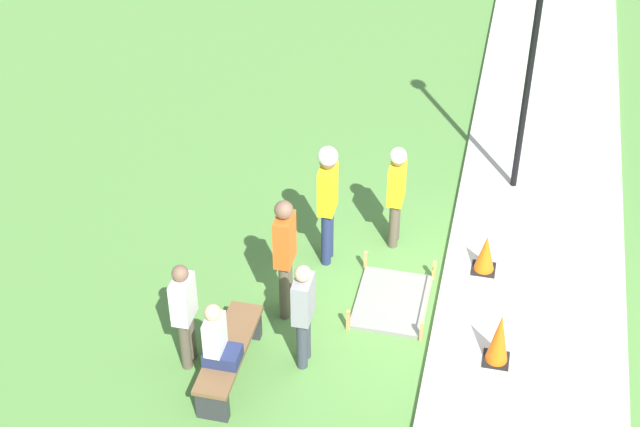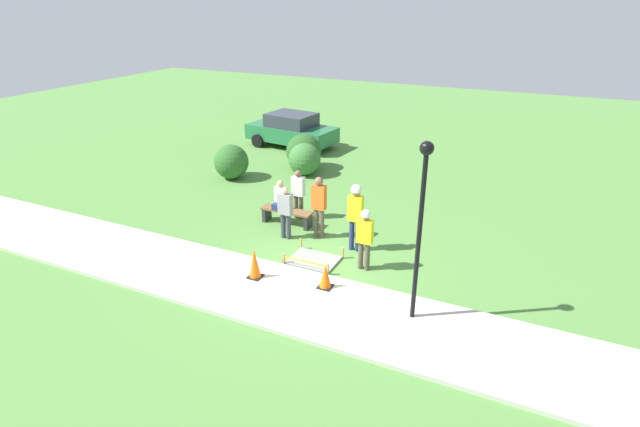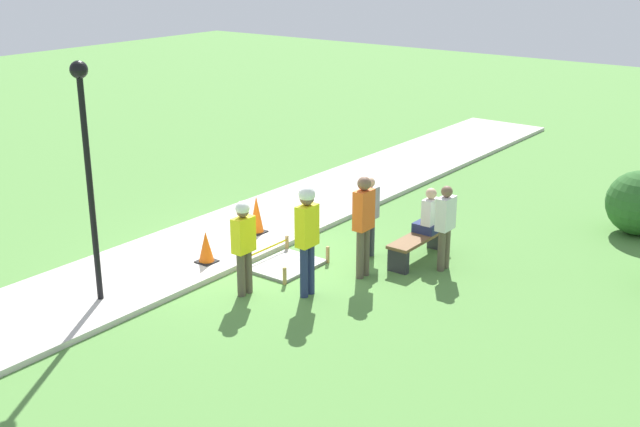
{
  "view_description": "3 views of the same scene",
  "coord_description": "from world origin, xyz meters",
  "px_view_note": "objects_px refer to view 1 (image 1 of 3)",
  "views": [
    {
      "loc": [
        -10.24,
        -0.64,
        9.19
      ],
      "look_at": [
        0.39,
        1.77,
        0.96
      ],
      "focal_mm": 55.0,
      "sensor_mm": 36.0,
      "label": 1
    },
    {
      "loc": [
        5.0,
        -9.92,
        6.54
      ],
      "look_at": [
        -0.57,
        1.88,
        0.83
      ],
      "focal_mm": 28.0,
      "sensor_mm": 36.0,
      "label": 2
    },
    {
      "loc": [
        10.47,
        9.45,
        5.73
      ],
      "look_at": [
        -0.29,
        1.32,
        1.16
      ],
      "focal_mm": 45.0,
      "sensor_mm": 36.0,
      "label": 3
    }
  ],
  "objects_px": {
    "traffic_cone_near_patch": "(499,339)",
    "worker_assistant": "(396,189)",
    "worker_supervisor": "(328,193)",
    "traffic_cone_far_patch": "(485,253)",
    "person_seated_on_bench": "(217,339)",
    "lamppost_near": "(534,39)",
    "bystander_in_white_shirt": "(303,310)",
    "park_bench": "(230,355)",
    "bystander_in_gray_shirt": "(184,310)",
    "bystander_in_orange_shirt": "(285,251)"
  },
  "relations": [
    {
      "from": "worker_assistant",
      "to": "worker_supervisor",
      "type": "bearing_deg",
      "value": 124.53
    },
    {
      "from": "park_bench",
      "to": "bystander_in_gray_shirt",
      "type": "distance_m",
      "value": 0.82
    },
    {
      "from": "traffic_cone_near_patch",
      "to": "person_seated_on_bench",
      "type": "bearing_deg",
      "value": 109.0
    },
    {
      "from": "person_seated_on_bench",
      "to": "worker_assistant",
      "type": "xyz_separation_m",
      "value": [
        3.38,
        -1.64,
        0.14
      ]
    },
    {
      "from": "traffic_cone_near_patch",
      "to": "park_bench",
      "type": "xyz_separation_m",
      "value": [
        -0.9,
        3.28,
        -0.14
      ]
    },
    {
      "from": "park_bench",
      "to": "bystander_in_gray_shirt",
      "type": "xyz_separation_m",
      "value": [
        0.1,
        0.59,
        0.56
      ]
    },
    {
      "from": "park_bench",
      "to": "worker_supervisor",
      "type": "height_order",
      "value": "worker_supervisor"
    },
    {
      "from": "person_seated_on_bench",
      "to": "park_bench",
      "type": "bearing_deg",
      "value": -11.49
    },
    {
      "from": "traffic_cone_near_patch",
      "to": "bystander_in_orange_shirt",
      "type": "relative_size",
      "value": 0.42
    },
    {
      "from": "bystander_in_gray_shirt",
      "to": "person_seated_on_bench",
      "type": "bearing_deg",
      "value": -123.12
    },
    {
      "from": "traffic_cone_near_patch",
      "to": "park_bench",
      "type": "height_order",
      "value": "traffic_cone_near_patch"
    },
    {
      "from": "bystander_in_gray_shirt",
      "to": "bystander_in_white_shirt",
      "type": "bearing_deg",
      "value": -76.99
    },
    {
      "from": "person_seated_on_bench",
      "to": "worker_assistant",
      "type": "relative_size",
      "value": 0.53
    },
    {
      "from": "person_seated_on_bench",
      "to": "worker_supervisor",
      "type": "relative_size",
      "value": 0.46
    },
    {
      "from": "bystander_in_orange_shirt",
      "to": "park_bench",
      "type": "bearing_deg",
      "value": 162.68
    },
    {
      "from": "person_seated_on_bench",
      "to": "bystander_in_gray_shirt",
      "type": "xyz_separation_m",
      "value": [
        0.35,
        0.54,
        0.06
      ]
    },
    {
      "from": "bystander_in_gray_shirt",
      "to": "worker_supervisor",
      "type": "bearing_deg",
      "value": -28.02
    },
    {
      "from": "traffic_cone_near_patch",
      "to": "worker_assistant",
      "type": "bearing_deg",
      "value": 37.19
    },
    {
      "from": "worker_supervisor",
      "to": "traffic_cone_far_patch",
      "type": "bearing_deg",
      "value": -86.36
    },
    {
      "from": "park_bench",
      "to": "person_seated_on_bench",
      "type": "height_order",
      "value": "person_seated_on_bench"
    },
    {
      "from": "traffic_cone_far_patch",
      "to": "park_bench",
      "type": "xyz_separation_m",
      "value": [
        -2.67,
        2.96,
        -0.05
      ]
    },
    {
      "from": "worker_supervisor",
      "to": "traffic_cone_near_patch",
      "type": "bearing_deg",
      "value": -122.28
    },
    {
      "from": "bystander_in_gray_shirt",
      "to": "bystander_in_white_shirt",
      "type": "xyz_separation_m",
      "value": [
        0.33,
        -1.44,
        -0.01
      ]
    },
    {
      "from": "traffic_cone_far_patch",
      "to": "bystander_in_gray_shirt",
      "type": "distance_m",
      "value": 4.41
    },
    {
      "from": "traffic_cone_near_patch",
      "to": "bystander_in_gray_shirt",
      "type": "xyz_separation_m",
      "value": [
        -0.8,
        3.87,
        0.41
      ]
    },
    {
      "from": "traffic_cone_far_patch",
      "to": "bystander_in_gray_shirt",
      "type": "bearing_deg",
      "value": 125.89
    },
    {
      "from": "bystander_in_white_shirt",
      "to": "lamppost_near",
      "type": "relative_size",
      "value": 0.4
    },
    {
      "from": "park_bench",
      "to": "bystander_in_orange_shirt",
      "type": "xyz_separation_m",
      "value": [
        1.29,
        -0.4,
        0.73
      ]
    },
    {
      "from": "bystander_in_orange_shirt",
      "to": "traffic_cone_far_patch",
      "type": "bearing_deg",
      "value": -61.63
    },
    {
      "from": "traffic_cone_near_patch",
      "to": "lamppost_near",
      "type": "relative_size",
      "value": 0.2
    },
    {
      "from": "worker_supervisor",
      "to": "bystander_in_orange_shirt",
      "type": "height_order",
      "value": "worker_supervisor"
    },
    {
      "from": "park_bench",
      "to": "worker_assistant",
      "type": "xyz_separation_m",
      "value": [
        3.14,
        -1.59,
        0.64
      ]
    },
    {
      "from": "person_seated_on_bench",
      "to": "bystander_in_gray_shirt",
      "type": "height_order",
      "value": "bystander_in_gray_shirt"
    },
    {
      "from": "worker_supervisor",
      "to": "person_seated_on_bench",
      "type": "bearing_deg",
      "value": 164.83
    },
    {
      "from": "park_bench",
      "to": "worker_assistant",
      "type": "bearing_deg",
      "value": -26.81
    },
    {
      "from": "bystander_in_white_shirt",
      "to": "person_seated_on_bench",
      "type": "bearing_deg",
      "value": 127.1
    },
    {
      "from": "traffic_cone_far_patch",
      "to": "bystander_in_white_shirt",
      "type": "xyz_separation_m",
      "value": [
        -2.24,
        2.11,
        0.5
      ]
    },
    {
      "from": "park_bench",
      "to": "person_seated_on_bench",
      "type": "xyz_separation_m",
      "value": [
        -0.25,
        0.05,
        0.5
      ]
    },
    {
      "from": "worker_supervisor",
      "to": "bystander_in_white_shirt",
      "type": "xyz_separation_m",
      "value": [
        -2.09,
        -0.15,
        -0.3
      ]
    },
    {
      "from": "worker_assistant",
      "to": "traffic_cone_near_patch",
      "type": "bearing_deg",
      "value": -142.81
    },
    {
      "from": "traffic_cone_far_patch",
      "to": "bystander_in_white_shirt",
      "type": "height_order",
      "value": "bystander_in_white_shirt"
    },
    {
      "from": "worker_supervisor",
      "to": "lamppost_near",
      "type": "distance_m",
      "value": 3.77
    },
    {
      "from": "traffic_cone_near_patch",
      "to": "traffic_cone_far_patch",
      "type": "height_order",
      "value": "traffic_cone_near_patch"
    },
    {
      "from": "person_seated_on_bench",
      "to": "worker_supervisor",
      "type": "bearing_deg",
      "value": -15.17
    },
    {
      "from": "traffic_cone_far_patch",
      "to": "person_seated_on_bench",
      "type": "height_order",
      "value": "person_seated_on_bench"
    },
    {
      "from": "bystander_in_gray_shirt",
      "to": "bystander_in_orange_shirt",
      "type": "bearing_deg",
      "value": -39.86
    },
    {
      "from": "worker_supervisor",
      "to": "bystander_in_orange_shirt",
      "type": "relative_size",
      "value": 1.04
    },
    {
      "from": "traffic_cone_near_patch",
      "to": "park_bench",
      "type": "bearing_deg",
      "value": 105.34
    },
    {
      "from": "park_bench",
      "to": "bystander_in_white_shirt",
      "type": "xyz_separation_m",
      "value": [
        0.44,
        -0.85,
        0.55
      ]
    },
    {
      "from": "lamppost_near",
      "to": "bystander_in_white_shirt",
      "type": "bearing_deg",
      "value": 151.87
    }
  ]
}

